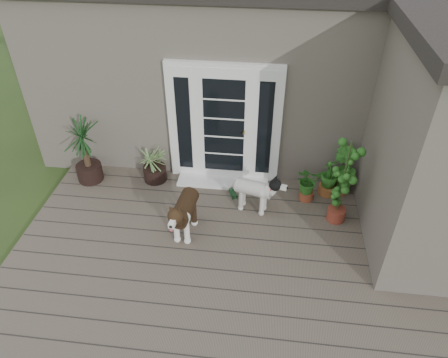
# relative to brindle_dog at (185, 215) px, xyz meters

# --- Properties ---
(deck) EXTENTS (6.20, 4.60, 0.12)m
(deck) POSITION_rel_brindle_dog_xyz_m (0.61, -0.68, -0.43)
(deck) COLOR #6B5B4C
(deck) RESTS_ON ground
(house_main) EXTENTS (7.40, 4.00, 3.10)m
(house_main) POSITION_rel_brindle_dog_xyz_m (0.61, 3.57, 1.06)
(house_main) COLOR #665E54
(house_main) RESTS_ON ground
(house_wing) EXTENTS (1.60, 2.40, 3.10)m
(house_wing) POSITION_rel_brindle_dog_xyz_m (3.51, 0.42, 1.06)
(house_wing) COLOR #665E54
(house_wing) RESTS_ON ground
(door_unit) EXTENTS (1.90, 0.14, 2.15)m
(door_unit) POSITION_rel_brindle_dog_xyz_m (0.41, 1.52, 0.71)
(door_unit) COLOR white
(door_unit) RESTS_ON deck
(door_step) EXTENTS (1.60, 0.40, 0.05)m
(door_step) POSITION_rel_brindle_dog_xyz_m (0.41, 1.32, -0.34)
(door_step) COLOR white
(door_step) RESTS_ON deck
(brindle_dog) EXTENTS (0.46, 0.92, 0.74)m
(brindle_dog) POSITION_rel_brindle_dog_xyz_m (0.00, 0.00, 0.00)
(brindle_dog) COLOR #352213
(brindle_dog) RESTS_ON deck
(white_dog) EXTENTS (0.84, 0.51, 0.65)m
(white_dog) POSITION_rel_brindle_dog_xyz_m (0.98, 0.67, -0.05)
(white_dog) COLOR white
(white_dog) RESTS_ON deck
(spider_plant) EXTENTS (0.69, 0.69, 0.72)m
(spider_plant) POSITION_rel_brindle_dog_xyz_m (-0.81, 1.28, -0.01)
(spider_plant) COLOR #8EAB69
(spider_plant) RESTS_ON deck
(yucca) EXTENTS (0.88, 0.88, 1.22)m
(yucca) POSITION_rel_brindle_dog_xyz_m (-1.97, 1.14, 0.24)
(yucca) COLOR #113418
(yucca) RESTS_ON deck
(herb_a) EXTENTS (0.56, 0.56, 0.54)m
(herb_a) POSITION_rel_brindle_dog_xyz_m (1.86, 1.05, -0.10)
(herb_a) COLOR #195819
(herb_a) RESTS_ON deck
(herb_b) EXTENTS (0.62, 0.62, 0.66)m
(herb_b) POSITION_rel_brindle_dog_xyz_m (2.46, 1.32, -0.04)
(herb_b) COLOR #2C5D1A
(herb_b) RESTS_ON deck
(herb_c) EXTENTS (0.51, 0.51, 0.56)m
(herb_c) POSITION_rel_brindle_dog_xyz_m (2.23, 1.25, -0.09)
(herb_c) COLOR #1A5016
(herb_c) RESTS_ON deck
(sapling) EXTENTS (0.59, 0.59, 1.52)m
(sapling) POSITION_rel_brindle_dog_xyz_m (2.32, 0.59, 0.39)
(sapling) COLOR #1E5117
(sapling) RESTS_ON deck
(clog_left) EXTENTS (0.21, 0.30, 0.08)m
(clog_left) POSITION_rel_brindle_dog_xyz_m (0.62, 1.00, -0.33)
(clog_left) COLOR #15341A
(clog_left) RESTS_ON deck
(clog_right) EXTENTS (0.16, 0.29, 0.08)m
(clog_right) POSITION_rel_brindle_dog_xyz_m (1.07, 1.14, -0.33)
(clog_right) COLOR #143315
(clog_right) RESTS_ON deck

